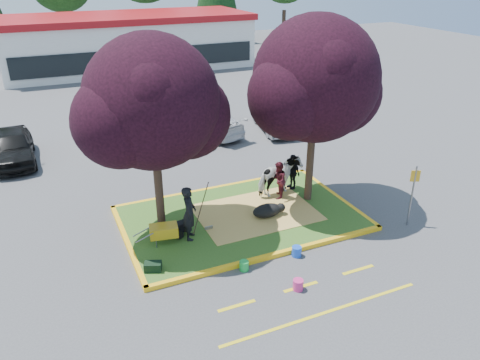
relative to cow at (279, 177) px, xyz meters
name	(u,v)px	position (x,y,z in m)	size (l,w,h in m)	color
ground	(241,219)	(-2.06, -0.97, -0.90)	(90.00, 90.00, 0.00)	#424244
median_island	(241,218)	(-2.06, -0.97, -0.82)	(8.00, 5.00, 0.15)	#335B1C
curb_near	(274,255)	(-2.06, -3.55, -0.82)	(8.30, 0.16, 0.15)	yellow
curb_far	(215,189)	(-2.06, 1.61, -0.82)	(8.30, 0.16, 0.15)	yellow
curb_left	(127,243)	(-6.14, -0.97, -0.82)	(0.16, 5.30, 0.15)	yellow
curb_right	(336,197)	(2.02, -0.97, -0.82)	(0.16, 5.30, 0.15)	yellow
straw_bedding	(256,212)	(-1.46, -0.97, -0.74)	(4.20, 3.00, 0.01)	#E8BD5F
tree_purple_left	(153,108)	(-4.84, -0.59, 3.46)	(5.06, 4.20, 6.51)	black
tree_purple_right	(316,85)	(0.86, -0.79, 3.66)	(5.30, 4.40, 6.82)	black
fire_lane_stripe_a	(237,306)	(-4.06, -5.17, -0.90)	(1.10, 0.12, 0.01)	yellow
fire_lane_stripe_b	(301,287)	(-2.06, -5.17, -0.90)	(1.10, 0.12, 0.01)	yellow
fire_lane_stripe_c	(358,270)	(-0.06, -5.17, -0.90)	(1.10, 0.12, 0.01)	yellow
fire_lane_long	(324,313)	(-2.06, -6.37, -0.90)	(6.00, 0.10, 0.01)	yellow
retail_building	(129,41)	(-0.06, 27.01, 1.35)	(20.40, 8.40, 4.40)	silver
cow	(279,177)	(0.00, 0.00, 0.00)	(0.81, 1.77, 1.50)	silver
calf	(267,211)	(-1.22, -1.38, -0.51)	(1.09, 0.62, 0.47)	black
handler	(189,213)	(-4.18, -1.62, 0.18)	(0.68, 0.44, 1.85)	black
visitor_a	(278,180)	(-0.18, -0.25, -0.01)	(0.71, 0.56, 1.47)	#49141D
visitor_b	(292,171)	(0.74, 0.29, -0.03)	(0.85, 0.35, 1.45)	black
wheelbarrow	(164,231)	(-5.03, -1.54, -0.33)	(1.62, 0.69, 0.61)	black
gear_bag_dark	(179,227)	(-4.38, -1.07, -0.59)	(0.60, 0.33, 0.31)	black
gear_bag_green	(153,267)	(-5.76, -2.89, -0.62)	(0.50, 0.31, 0.27)	black
sign_post	(413,190)	(3.17, -3.67, 0.47)	(0.30, 0.16, 2.25)	slate
bucket_green	(244,266)	(-3.20, -3.77, -0.75)	(0.28, 0.28, 0.30)	green
bucket_pink	(298,285)	(-2.19, -5.24, -0.74)	(0.30, 0.30, 0.32)	#D72F7C
bucket_blue	(297,251)	(-1.39, -3.77, -0.73)	(0.31, 0.31, 0.33)	blue
car_black	(13,147)	(-9.42, 8.12, -0.14)	(1.79, 4.45, 1.52)	black
car_silver	(108,132)	(-5.12, 8.43, -0.16)	(1.56, 4.47, 1.47)	#A9ABB1
car_red	(183,126)	(-1.34, 7.98, -0.24)	(2.20, 4.77, 1.33)	maroon
car_white	(209,123)	(0.10, 8.00, -0.25)	(1.81, 4.45, 1.29)	silver
car_grey	(274,117)	(3.60, 7.28, -0.19)	(1.50, 4.31, 1.42)	slate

